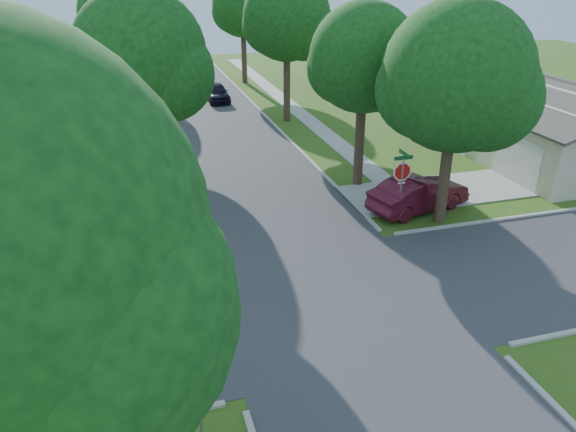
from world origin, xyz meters
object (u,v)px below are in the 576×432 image
at_px(car_curb_east, 217,92).
at_px(house_ne_far, 391,68).
at_px(tree_e_mid, 288,21).
at_px(stop_sign_ne, 402,174).
at_px(tree_e_near, 365,63).
at_px(tree_e_far, 243,9).
at_px(tree_w_near, 142,62).
at_px(tree_w_far, 126,18).
at_px(tree_w_mid, 130,21).
at_px(tree_ne_corner, 457,84).
at_px(stop_sign_sw, 197,374).
at_px(house_ne_near, 536,124).
at_px(car_driveway, 419,194).
at_px(car_curb_west, 173,80).

bearing_deg(car_curb_east, house_ne_far, 3.59).
height_order(tree_e_mid, car_curb_east, tree_e_mid).
bearing_deg(tree_e_mid, stop_sign_ne, -90.20).
relative_size(stop_sign_ne, house_ne_far, 0.22).
distance_m(tree_e_near, tree_e_far, 25.00).
height_order(tree_e_mid, tree_w_near, tree_e_mid).
height_order(tree_e_near, tree_w_near, tree_w_near).
bearing_deg(tree_e_far, tree_e_mid, -89.98).
bearing_deg(tree_w_far, tree_w_mid, -89.95).
bearing_deg(tree_ne_corner, tree_e_far, 93.09).
xyz_separation_m(stop_sign_sw, house_ne_near, (20.69, 15.70, -0.51)).
bearing_deg(tree_ne_corner, stop_sign_ne, 163.45).
relative_size(tree_e_mid, car_curb_east, 2.36).
bearing_deg(tree_e_mid, house_ne_near, -41.70).
bearing_deg(tree_w_near, tree_w_mid, 89.98).
bearing_deg(stop_sign_ne, stop_sign_sw, -135.00).
height_order(tree_e_mid, car_driveway, tree_e_mid).
bearing_deg(tree_ne_corner, tree_w_mid, 123.22).
height_order(stop_sign_sw, tree_e_mid, tree_e_mid).
bearing_deg(car_curb_east, tree_e_near, -80.39).
bearing_deg(tree_e_near, car_curb_west, 104.09).
height_order(tree_w_mid, tree_w_far, tree_w_mid).
height_order(tree_e_mid, house_ne_near, tree_e_mid).
relative_size(tree_e_far, house_ne_near, 0.64).
height_order(tree_w_mid, car_curb_east, tree_w_mid).
height_order(stop_sign_ne, car_curb_east, stop_sign_ne).
bearing_deg(tree_e_near, tree_e_mid, 89.97).
bearing_deg(house_ne_far, tree_e_near, -119.35).
height_order(tree_w_far, house_ne_far, tree_w_far).
bearing_deg(tree_w_far, tree_w_near, -89.99).
bearing_deg(stop_sign_ne, car_curb_west, 101.97).
height_order(tree_w_mid, car_driveway, tree_w_mid).
height_order(tree_e_mid, tree_w_far, tree_e_mid).
bearing_deg(stop_sign_sw, tree_ne_corner, 38.84).
distance_m(tree_e_far, tree_ne_corner, 29.85).
relative_size(tree_e_near, tree_ne_corner, 0.96).
bearing_deg(stop_sign_ne, house_ne_far, 65.07).
xyz_separation_m(tree_e_near, tree_w_mid, (-9.39, 12.00, 0.85)).
height_order(tree_w_far, tree_ne_corner, tree_ne_corner).
relative_size(tree_e_far, car_curb_east, 2.24).
height_order(stop_sign_ne, tree_w_far, tree_w_far).
height_order(stop_sign_sw, stop_sign_ne, same).
xyz_separation_m(tree_ne_corner, house_ne_far, (9.63, 24.79, -4.08)).
bearing_deg(house_ne_near, stop_sign_sw, -142.82).
xyz_separation_m(tree_e_far, tree_w_near, (-9.40, -25.00, 0.14)).
distance_m(tree_e_mid, car_curb_east, 9.48).
distance_m(stop_sign_ne, tree_e_far, 29.57).
bearing_deg(car_driveway, car_curb_west, -0.81).
xyz_separation_m(stop_sign_sw, tree_w_near, (0.06, 13.71, 4.08)).
xyz_separation_m(tree_e_mid, car_curb_west, (-6.23, 12.78, -5.66)).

